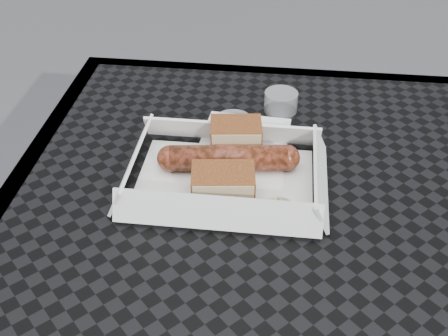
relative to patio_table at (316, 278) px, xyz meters
name	(u,v)px	position (x,y,z in m)	size (l,w,h in m)	color
patio_table	(316,278)	(0.00, 0.00, 0.00)	(0.80, 0.80, 0.74)	black
food_tray	(225,181)	(-0.12, 0.08, 0.08)	(0.22, 0.15, 0.00)	white
bratwurst	(228,158)	(-0.12, 0.10, 0.10)	(0.18, 0.05, 0.03)	maroon
bread_near	(236,137)	(-0.11, 0.15, 0.10)	(0.07, 0.05, 0.04)	brown
bread_far	(223,184)	(-0.12, 0.05, 0.10)	(0.08, 0.05, 0.04)	brown
veg_garnish	(276,204)	(-0.06, 0.04, 0.08)	(0.03, 0.03, 0.00)	red
napkin	(245,138)	(-0.10, 0.18, 0.08)	(0.12, 0.12, 0.00)	white
condiment_cup_sauce	(233,128)	(-0.12, 0.18, 0.09)	(0.05, 0.05, 0.03)	maroon
condiment_cup_empty	(281,102)	(-0.06, 0.26, 0.09)	(0.05, 0.05, 0.03)	silver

